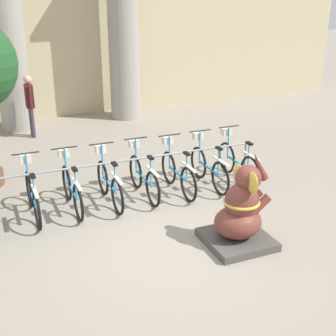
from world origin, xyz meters
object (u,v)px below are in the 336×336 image
at_px(bicycle_8, 237,161).
at_px(elephant_statue, 241,213).
at_px(bicycle_3, 72,188).
at_px(bicycle_5, 143,176).
at_px(bicycle_7, 208,166).
at_px(person_pedestrian, 30,101).
at_px(bicycle_4, 109,183).
at_px(bicycle_6, 177,172).
at_px(bicycle_2, 32,195).

xyz_separation_m(bicycle_8, elephant_statue, (-1.32, -2.29, 0.11)).
xyz_separation_m(bicycle_3, elephant_statue, (2.18, -2.26, 0.11)).
height_order(bicycle_5, bicycle_7, same).
relative_size(bicycle_8, person_pedestrian, 0.98).
bearing_deg(bicycle_7, bicycle_5, 178.69).
distance_m(bicycle_4, person_pedestrian, 4.93).
relative_size(bicycle_6, person_pedestrian, 0.98).
relative_size(bicycle_2, bicycle_3, 1.00).
bearing_deg(bicycle_7, bicycle_2, -179.54).
xyz_separation_m(bicycle_3, bicycle_6, (2.10, -0.03, 0.00)).
bearing_deg(elephant_statue, person_pedestrian, 107.35).
bearing_deg(person_pedestrian, bicycle_5, -73.34).
relative_size(bicycle_8, elephant_statue, 1.06).
relative_size(bicycle_4, bicycle_7, 1.00).
xyz_separation_m(bicycle_2, person_pedestrian, (0.66, 4.85, 0.58)).
height_order(bicycle_4, bicycle_7, same).
xyz_separation_m(bicycle_8, person_pedestrian, (-3.53, 4.79, 0.58)).
distance_m(bicycle_4, bicycle_7, 2.10).
bearing_deg(bicycle_2, bicycle_3, 2.55).
distance_m(elephant_statue, person_pedestrian, 7.43).
xyz_separation_m(bicycle_4, bicycle_8, (2.80, 0.05, 0.00)).
distance_m(bicycle_3, bicycle_8, 3.50).
xyz_separation_m(elephant_statue, person_pedestrian, (-2.21, 7.08, 0.47)).
bearing_deg(bicycle_6, bicycle_5, 175.06).
bearing_deg(bicycle_3, bicycle_5, 1.20).
height_order(bicycle_8, person_pedestrian, person_pedestrian).
bearing_deg(bicycle_7, person_pedestrian, 120.42).
relative_size(bicycle_2, bicycle_4, 1.00).
height_order(bicycle_2, bicycle_7, same).
bearing_deg(bicycle_3, bicycle_7, -0.06).
bearing_deg(person_pedestrian, bicycle_3, -89.59).
relative_size(bicycle_2, bicycle_6, 1.00).
xyz_separation_m(bicycle_6, person_pedestrian, (-2.13, 4.85, 0.58)).
height_order(bicycle_6, bicycle_8, same).
distance_m(bicycle_2, bicycle_4, 1.40).
height_order(bicycle_2, bicycle_6, same).
distance_m(bicycle_6, bicycle_7, 0.70).
relative_size(bicycle_3, bicycle_4, 1.00).
bearing_deg(bicycle_8, bicycle_5, -179.99).
bearing_deg(bicycle_8, bicycle_2, -179.17).
bearing_deg(bicycle_8, bicycle_7, -177.34).
relative_size(bicycle_6, bicycle_8, 1.00).
height_order(bicycle_4, elephant_statue, elephant_statue).
height_order(bicycle_2, elephant_statue, elephant_statue).
xyz_separation_m(bicycle_5, bicycle_8, (2.10, 0.00, 0.00)).
bearing_deg(bicycle_4, bicycle_7, 0.58).
xyz_separation_m(bicycle_3, person_pedestrian, (-0.03, 4.82, 0.58)).
bearing_deg(bicycle_2, bicycle_5, 1.65).
bearing_deg(bicycle_3, bicycle_8, 0.49).
bearing_deg(elephant_statue, bicycle_4, 123.45).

